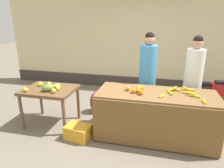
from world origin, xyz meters
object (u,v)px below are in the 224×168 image
(vendor_woman_blue_shirt, at_px, (147,78))
(vendor_woman_white_shirt, at_px, (193,81))
(produce_crate, at_px, (78,132))
(produce_sack, at_px, (97,102))

(vendor_woman_blue_shirt, bearing_deg, vendor_woman_white_shirt, 2.67)
(vendor_woman_white_shirt, relative_size, produce_crate, 4.06)
(produce_sack, bearing_deg, produce_crate, -90.63)
(vendor_woman_blue_shirt, xyz_separation_m, produce_sack, (-1.11, 0.07, -0.67))
(vendor_woman_blue_shirt, distance_m, vendor_woman_white_shirt, 0.88)
(produce_crate, bearing_deg, produce_sack, 89.37)
(vendor_woman_blue_shirt, height_order, vendor_woman_white_shirt, vendor_woman_blue_shirt)
(vendor_woman_blue_shirt, relative_size, vendor_woman_white_shirt, 1.03)
(vendor_woman_blue_shirt, distance_m, produce_crate, 1.73)
(produce_crate, bearing_deg, vendor_woman_blue_shirt, 43.12)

